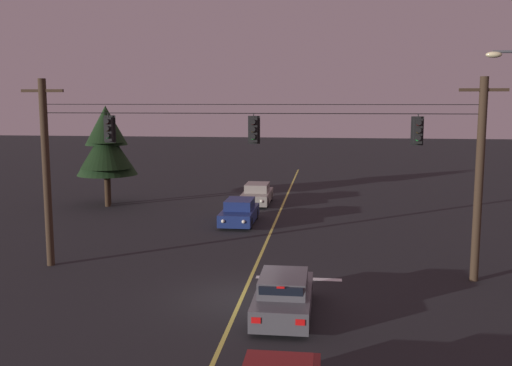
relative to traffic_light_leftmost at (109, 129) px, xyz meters
name	(u,v)px	position (x,y,z in m)	size (l,w,h in m)	color
ground_plane	(242,298)	(5.95, -3.14, -5.83)	(180.00, 180.00, 0.00)	black
lane_centre_stripe	(268,238)	(5.95, 6.02, -5.83)	(0.14, 60.00, 0.01)	#D1C64C
stop_bar_paint	(299,278)	(7.85, -0.58, -5.83)	(3.40, 0.36, 0.01)	silver
signal_span_assembly	(253,173)	(5.95, 0.02, -1.73)	(19.26, 0.32, 7.89)	#38281C
traffic_light_leftmost	(109,129)	(0.00, 0.00, 0.00)	(0.48, 0.41, 1.22)	black
traffic_light_left_inner	(254,130)	(5.98, 0.00, 0.00)	(0.48, 0.41, 1.22)	black
traffic_light_centre	(418,131)	(12.32, 0.00, 0.00)	(0.48, 0.41, 1.22)	black
car_waiting_near_lane	(284,296)	(7.56, -4.60, -5.19)	(1.80, 4.33, 1.39)	#4C4C51
car_oncoming_lead	(239,212)	(3.94, 9.47, -5.19)	(1.80, 4.42, 1.39)	navy
car_oncoming_trailing	(257,194)	(4.17, 15.95, -5.19)	(1.80, 4.42, 1.39)	gray
tree_verge_near	(106,142)	(-5.57, 13.78, -1.54)	(3.36, 3.36, 6.43)	#332316
tree_verge_far	(107,144)	(-5.81, 14.54, -1.73)	(4.02, 4.02, 6.64)	#332316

